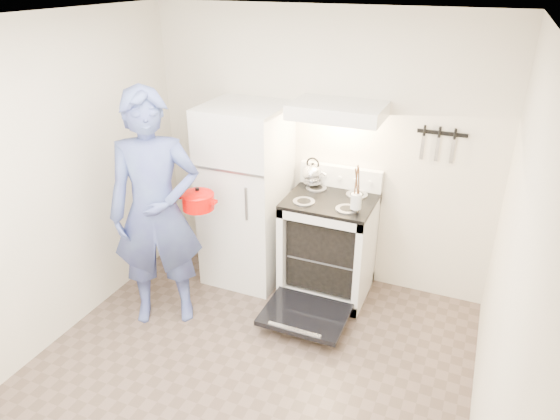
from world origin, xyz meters
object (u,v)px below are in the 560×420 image
object	(u,v)px
refrigerator	(246,195)
dutch_oven	(198,201)
tea_kettle	(313,172)
stove_body	(328,247)
person	(156,212)

from	to	relation	value
refrigerator	dutch_oven	size ratio (longest dim) A/B	5.08
dutch_oven	tea_kettle	bearing A→B (deg)	52.31
stove_body	tea_kettle	xyz separation A→B (m)	(-0.25, 0.21, 0.63)
dutch_oven	refrigerator	bearing A→B (deg)	79.97
tea_kettle	dutch_oven	xyz separation A→B (m)	(-0.68, -0.88, -0.04)
refrigerator	tea_kettle	xyz separation A→B (m)	(0.56, 0.23, 0.24)
tea_kettle	dutch_oven	distance (m)	1.11
refrigerator	dutch_oven	world-z (taller)	refrigerator
stove_body	tea_kettle	distance (m)	0.70
tea_kettle	person	bearing A→B (deg)	-130.24
person	dutch_oven	size ratio (longest dim) A/B	5.97
refrigerator	stove_body	xyz separation A→B (m)	(0.81, 0.02, -0.39)
tea_kettle	dutch_oven	world-z (taller)	tea_kettle
tea_kettle	person	xyz separation A→B (m)	(-0.93, -1.10, -0.09)
refrigerator	person	world-z (taller)	person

